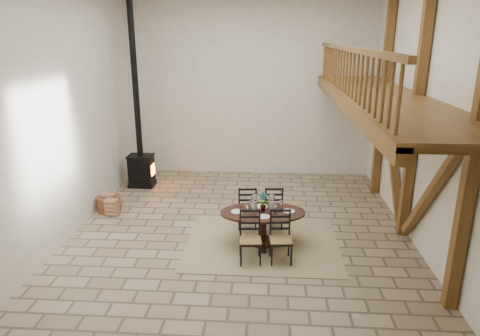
# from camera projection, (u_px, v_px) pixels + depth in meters

# --- Properties ---
(ground) EXTENTS (8.00, 8.00, 0.00)m
(ground) POSITION_uv_depth(u_px,v_px,m) (241.00, 229.00, 9.20)
(ground) COLOR tan
(ground) RESTS_ON ground
(room_shell) EXTENTS (7.02, 8.02, 5.01)m
(room_shell) POSITION_uv_depth(u_px,v_px,m) (303.00, 88.00, 8.23)
(room_shell) COLOR silver
(room_shell) RESTS_ON ground
(rug) EXTENTS (3.00, 2.50, 0.02)m
(rug) POSITION_uv_depth(u_px,v_px,m) (262.00, 243.00, 8.56)
(rug) COLOR #9D8765
(rug) RESTS_ON ground
(dining_table) EXTENTS (1.76, 1.94, 1.08)m
(dining_table) POSITION_uv_depth(u_px,v_px,m) (263.00, 225.00, 8.45)
(dining_table) COLOR black
(dining_table) RESTS_ON ground
(wood_stove) EXTENTS (0.68, 0.52, 5.00)m
(wood_stove) POSITION_uv_depth(u_px,v_px,m) (140.00, 147.00, 11.50)
(wood_stove) COLOR black
(wood_stove) RESTS_ON ground
(log_basket) EXTENTS (0.55, 0.55, 0.45)m
(log_basket) POSITION_uv_depth(u_px,v_px,m) (109.00, 203.00, 10.10)
(log_basket) COLOR brown
(log_basket) RESTS_ON ground
(log_stack) EXTENTS (0.31, 0.22, 0.40)m
(log_stack) POSITION_uv_depth(u_px,v_px,m) (112.00, 207.00, 9.83)
(log_stack) COLOR tan
(log_stack) RESTS_ON ground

